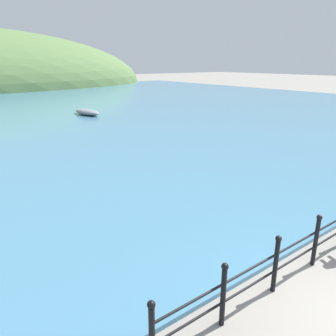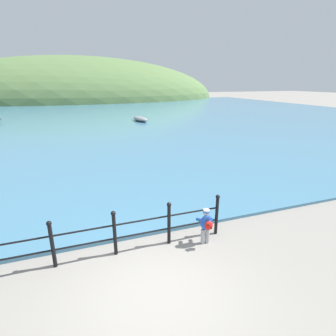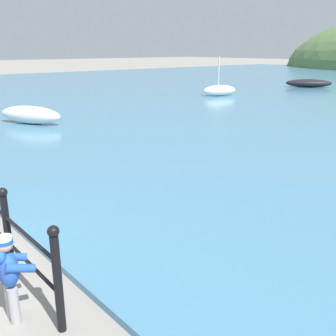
# 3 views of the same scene
# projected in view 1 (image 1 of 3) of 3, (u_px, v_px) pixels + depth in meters

# --- Properties ---
(iron_railing) EXTENTS (5.82, 0.12, 1.21)m
(iron_railing) POSITION_uv_depth(u_px,v_px,m) (276.00, 262.00, 6.19)
(iron_railing) COLOR black
(iron_railing) RESTS_ON ground
(boat_far_left) EXTENTS (1.54, 3.15, 0.48)m
(boat_far_left) POSITION_uv_depth(u_px,v_px,m) (87.00, 112.00, 26.62)
(boat_far_left) COLOR gray
(boat_far_left) RESTS_ON water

